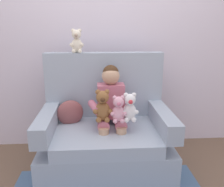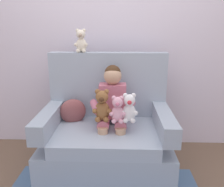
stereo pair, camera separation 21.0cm
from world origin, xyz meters
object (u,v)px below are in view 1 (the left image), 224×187
Objects in this scene: armchair at (106,136)px; throw_pillow at (70,113)px; plush_brown at (103,106)px; seated_child at (111,104)px; plush_pink at (118,110)px; plush_cream_on_backrest at (77,42)px; plush_white at (130,108)px.

armchair is 0.42m from throw_pillow.
seated_child is at bearing 75.20° from plush_brown.
armchair is at bearing -15.85° from throw_pillow.
plush_pink is 1.03× the size of plush_cream_on_backrest.
plush_cream_on_backrest reaches higher than plush_white.
seated_child is 0.18m from plush_brown.
seated_child is 0.20m from plush_pink.
plush_brown is at bearing -78.33° from plush_cream_on_backrest.
plush_brown is (-0.14, 0.03, 0.02)m from plush_pink.
plush_pink is 0.55m from throw_pillow.
plush_pink is at bearing -77.22° from seated_child.
seated_child reaches higher than throw_pillow.
plush_brown is (-0.24, 0.02, 0.01)m from plush_white.
seated_child is 3.13× the size of plush_white.
throw_pillow is at bearing -129.26° from plush_cream_on_backrest.
armchair is at bearing -63.86° from plush_cream_on_backrest.
throw_pillow is (-0.08, -0.19, -0.69)m from plush_cream_on_backrest.
plush_pink is at bearing -68.37° from plush_cream_on_backrest.
plush_white is 0.90× the size of plush_brown.
armchair is 0.99m from plush_cream_on_backrest.
plush_pink is (0.05, -0.19, 0.01)m from seated_child.
plush_white is 1.11× the size of plush_cream_on_backrest.
plush_pink is (0.11, -0.18, 0.34)m from armchair.
plush_cream_on_backrest is at bearing 107.50° from plush_pink.
plush_brown is at bearing 169.89° from plush_white.
seated_child reaches higher than plush_pink.
armchair is at bearing 93.15° from plush_brown.
armchair is 4.68× the size of throw_pillow.
plush_brown is at bearing -101.38° from armchair.
seated_child is at bearing 125.75° from plush_white.
plush_brown is at bearing -121.76° from seated_child.
throw_pillow is at bearing 156.46° from plush_brown.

